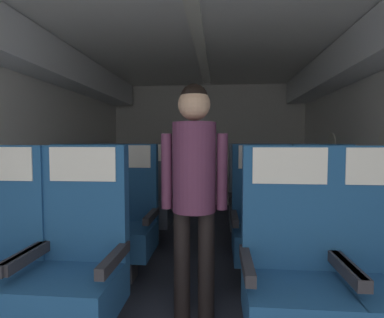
{
  "coord_description": "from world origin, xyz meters",
  "views": [
    {
      "loc": [
        0.21,
        -0.22,
        1.18
      ],
      "look_at": [
        -0.08,
        2.97,
        1.0
      ],
      "focal_mm": 27.94,
      "sensor_mm": 36.0,
      "label": 1
    }
  ],
  "objects_px": {
    "seat_a_left_aisle": "(77,265)",
    "seat_c_left_window": "(109,200)",
    "seat_b_right_window": "(263,225)",
    "flight_attendant": "(194,178)",
    "seat_c_right_window": "(251,203)",
    "seat_c_left_aisle": "(151,201)",
    "seat_b_left_window": "(73,220)",
    "seat_b_right_aisle": "(326,227)",
    "seat_c_right_aisle": "(296,203)",
    "seat_b_left_aisle": "(126,222)",
    "seat_a_right_window": "(292,274)"
  },
  "relations": [
    {
      "from": "seat_a_left_aisle",
      "to": "seat_c_left_window",
      "type": "relative_size",
      "value": 1.0
    },
    {
      "from": "seat_b_right_window",
      "to": "flight_attendant",
      "type": "relative_size",
      "value": 0.75
    },
    {
      "from": "seat_c_right_window",
      "to": "flight_attendant",
      "type": "xyz_separation_m",
      "value": [
        -0.53,
        -1.5,
        0.46
      ]
    },
    {
      "from": "seat_a_left_aisle",
      "to": "flight_attendant",
      "type": "xyz_separation_m",
      "value": [
        0.63,
        0.33,
        0.46
      ]
    },
    {
      "from": "seat_a_left_aisle",
      "to": "seat_b_right_window",
      "type": "distance_m",
      "value": 1.49
    },
    {
      "from": "flight_attendant",
      "to": "seat_c_left_window",
      "type": "bearing_deg",
      "value": 107.73
    },
    {
      "from": "seat_c_left_aisle",
      "to": "flight_attendant",
      "type": "height_order",
      "value": "flight_attendant"
    },
    {
      "from": "seat_b_left_window",
      "to": "seat_c_left_aisle",
      "type": "xyz_separation_m",
      "value": [
        0.49,
        0.92,
        0.0
      ]
    },
    {
      "from": "seat_b_right_window",
      "to": "seat_c_right_window",
      "type": "distance_m",
      "value": 0.9
    },
    {
      "from": "flight_attendant",
      "to": "seat_b_right_aisle",
      "type": "bearing_deg",
      "value": 9.5
    },
    {
      "from": "seat_b_right_window",
      "to": "seat_c_left_aisle",
      "type": "bearing_deg",
      "value": 141.66
    },
    {
      "from": "seat_c_left_window",
      "to": "flight_attendant",
      "type": "height_order",
      "value": "flight_attendant"
    },
    {
      "from": "seat_b_left_window",
      "to": "seat_c_right_aisle",
      "type": "relative_size",
      "value": 1.0
    },
    {
      "from": "seat_b_left_aisle",
      "to": "seat_c_right_window",
      "type": "distance_m",
      "value": 1.48
    },
    {
      "from": "seat_c_left_aisle",
      "to": "seat_b_left_window",
      "type": "bearing_deg",
      "value": -118.02
    },
    {
      "from": "seat_c_left_window",
      "to": "seat_b_left_aisle",
      "type": "bearing_deg",
      "value": -61.46
    },
    {
      "from": "seat_a_left_aisle",
      "to": "seat_a_right_window",
      "type": "relative_size",
      "value": 1.0
    },
    {
      "from": "seat_b_left_aisle",
      "to": "seat_c_left_window",
      "type": "bearing_deg",
      "value": 118.54
    },
    {
      "from": "seat_a_left_aisle",
      "to": "seat_c_right_window",
      "type": "bearing_deg",
      "value": 57.53
    },
    {
      "from": "seat_c_right_aisle",
      "to": "seat_b_right_aisle",
      "type": "bearing_deg",
      "value": -89.73
    },
    {
      "from": "seat_c_left_window",
      "to": "flight_attendant",
      "type": "xyz_separation_m",
      "value": [
        1.14,
        -1.51,
        0.46
      ]
    },
    {
      "from": "seat_a_left_aisle",
      "to": "seat_b_right_window",
      "type": "height_order",
      "value": "same"
    },
    {
      "from": "seat_b_right_aisle",
      "to": "seat_b_right_window",
      "type": "distance_m",
      "value": 0.51
    },
    {
      "from": "seat_a_left_aisle",
      "to": "seat_b_right_window",
      "type": "xyz_separation_m",
      "value": [
        1.16,
        0.93,
        0.0
      ]
    },
    {
      "from": "seat_c_left_window",
      "to": "seat_c_left_aisle",
      "type": "bearing_deg",
      "value": 1.13
    },
    {
      "from": "seat_b_left_aisle",
      "to": "seat_b_right_window",
      "type": "xyz_separation_m",
      "value": [
        1.17,
        0.0,
        0.0
      ]
    },
    {
      "from": "seat_a_right_window",
      "to": "flight_attendant",
      "type": "xyz_separation_m",
      "value": [
        -0.54,
        0.34,
        0.46
      ]
    },
    {
      "from": "seat_b_left_aisle",
      "to": "seat_c_left_aisle",
      "type": "relative_size",
      "value": 1.0
    },
    {
      "from": "seat_b_right_aisle",
      "to": "flight_attendant",
      "type": "distance_m",
      "value": 1.27
    },
    {
      "from": "seat_a_left_aisle",
      "to": "seat_b_left_aisle",
      "type": "distance_m",
      "value": 0.93
    },
    {
      "from": "seat_c_right_aisle",
      "to": "seat_c_right_window",
      "type": "distance_m",
      "value": 0.5
    },
    {
      "from": "seat_c_left_window",
      "to": "seat_c_right_aisle",
      "type": "xyz_separation_m",
      "value": [
        2.17,
        0.01,
        0.0
      ]
    },
    {
      "from": "seat_a_right_window",
      "to": "seat_b_left_window",
      "type": "distance_m",
      "value": 1.92
    },
    {
      "from": "seat_b_left_window",
      "to": "seat_b_left_aisle",
      "type": "height_order",
      "value": "same"
    },
    {
      "from": "seat_c_right_window",
      "to": "seat_a_left_aisle",
      "type": "bearing_deg",
      "value": -122.47
    },
    {
      "from": "seat_c_left_window",
      "to": "seat_c_right_aisle",
      "type": "height_order",
      "value": "same"
    },
    {
      "from": "seat_c_left_aisle",
      "to": "flight_attendant",
      "type": "bearing_deg",
      "value": -67.15
    },
    {
      "from": "seat_b_left_window",
      "to": "seat_c_left_window",
      "type": "bearing_deg",
      "value": 90.68
    },
    {
      "from": "seat_b_left_aisle",
      "to": "seat_c_right_aisle",
      "type": "relative_size",
      "value": 1.0
    },
    {
      "from": "seat_a_right_window",
      "to": "seat_c_right_window",
      "type": "distance_m",
      "value": 1.83
    },
    {
      "from": "seat_b_left_aisle",
      "to": "seat_c_left_aisle",
      "type": "distance_m",
      "value": 0.93
    },
    {
      "from": "seat_a_left_aisle",
      "to": "seat_c_right_aisle",
      "type": "relative_size",
      "value": 1.0
    },
    {
      "from": "seat_b_right_aisle",
      "to": "seat_c_right_aisle",
      "type": "height_order",
      "value": "same"
    },
    {
      "from": "seat_b_left_window",
      "to": "seat_c_right_aisle",
      "type": "bearing_deg",
      "value": 23.22
    },
    {
      "from": "seat_b_left_window",
      "to": "seat_c_right_window",
      "type": "bearing_deg",
      "value": 28.46
    },
    {
      "from": "seat_b_right_aisle",
      "to": "seat_a_left_aisle",
      "type": "bearing_deg",
      "value": -151.57
    },
    {
      "from": "seat_b_right_window",
      "to": "seat_c_right_window",
      "type": "height_order",
      "value": "same"
    },
    {
      "from": "seat_a_left_aisle",
      "to": "seat_a_right_window",
      "type": "height_order",
      "value": "same"
    },
    {
      "from": "seat_a_right_window",
      "to": "seat_b_right_aisle",
      "type": "bearing_deg",
      "value": 61.72
    },
    {
      "from": "seat_c_right_window",
      "to": "seat_a_right_window",
      "type": "bearing_deg",
      "value": -89.53
    }
  ]
}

